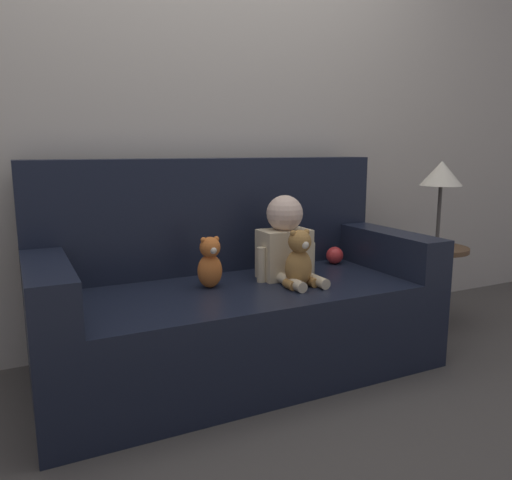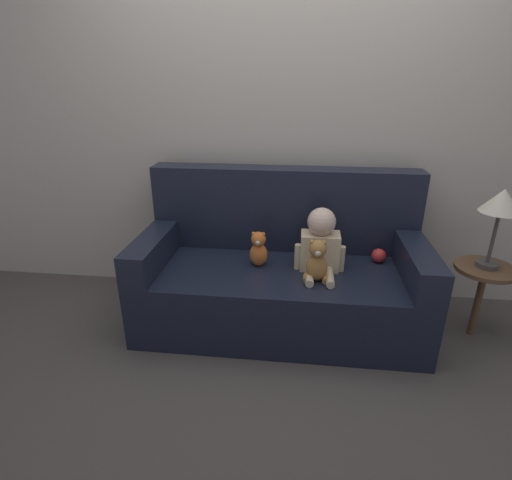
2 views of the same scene
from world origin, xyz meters
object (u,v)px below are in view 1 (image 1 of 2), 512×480
object	(u,v)px
person_baby	(286,242)
plush_toy_side	(210,263)
side_table	(439,206)
couch	(233,297)
teddy_bear_brown	(299,260)
toy_ball	(335,255)

from	to	relation	value
person_baby	plush_toy_side	xyz separation A→B (m)	(-0.37, 0.00, -0.06)
plush_toy_side	side_table	world-z (taller)	side_table
couch	side_table	xyz separation A→B (m)	(1.19, -0.06, 0.36)
teddy_bear_brown	side_table	world-z (taller)	side_table
person_baby	side_table	size ratio (longest dim) A/B	0.41
teddy_bear_brown	plush_toy_side	world-z (taller)	teddy_bear_brown
person_baby	teddy_bear_brown	bearing A→B (deg)	-97.35
couch	person_baby	world-z (taller)	couch
couch	person_baby	size ratio (longest dim) A/B	4.52
toy_ball	side_table	distance (m)	0.65
plush_toy_side	toy_ball	distance (m)	0.76
teddy_bear_brown	toy_ball	bearing A→B (deg)	36.74
couch	toy_ball	distance (m)	0.62
person_baby	teddy_bear_brown	distance (m)	0.16
couch	toy_ball	bearing A→B (deg)	6.34
teddy_bear_brown	plush_toy_side	size ratio (longest dim) A/B	1.12
teddy_bear_brown	plush_toy_side	xyz separation A→B (m)	(-0.35, 0.16, -0.01)
teddy_bear_brown	plush_toy_side	bearing A→B (deg)	155.98
couch	person_baby	bearing A→B (deg)	-17.37
side_table	toy_ball	bearing A→B (deg)	168.02
plush_toy_side	toy_ball	size ratio (longest dim) A/B	2.52
person_baby	side_table	world-z (taller)	side_table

